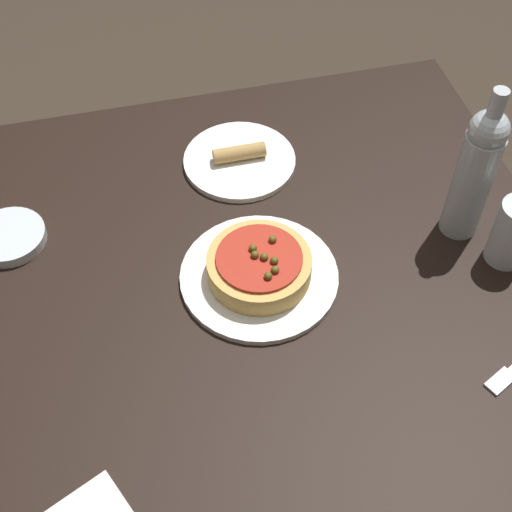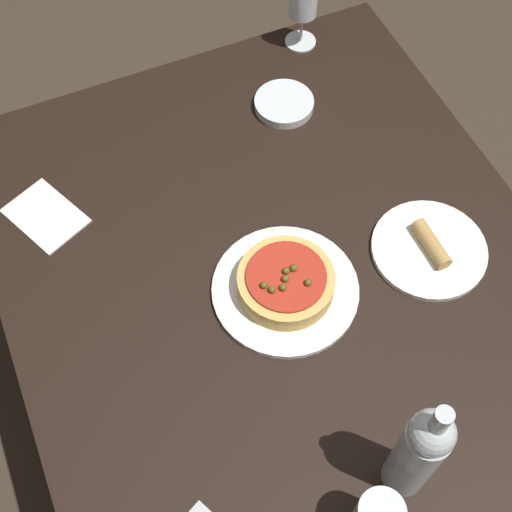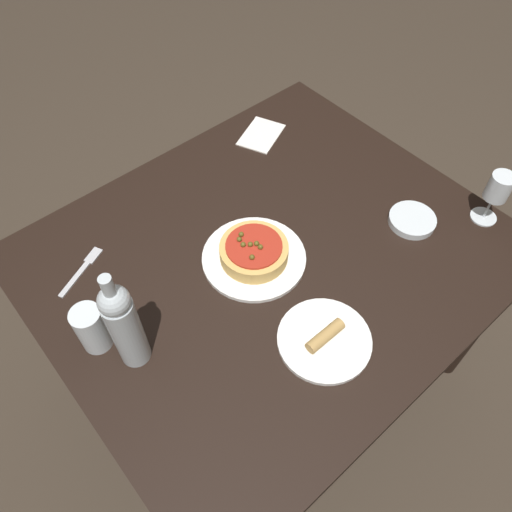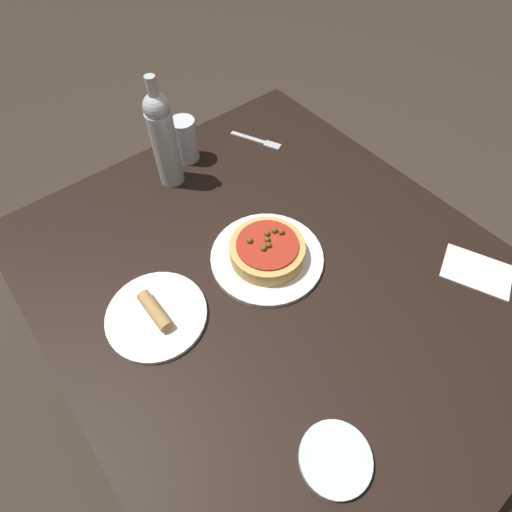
# 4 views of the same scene
# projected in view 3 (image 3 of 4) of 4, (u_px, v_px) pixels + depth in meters

# --- Properties ---
(ground_plane) EXTENTS (14.00, 14.00, 0.00)m
(ground_plane) POSITION_uv_depth(u_px,v_px,m) (266.00, 368.00, 1.94)
(ground_plane) COLOR #382D23
(dining_table) EXTENTS (1.20, 1.03, 0.75)m
(dining_table) POSITION_uv_depth(u_px,v_px,m) (270.00, 271.00, 1.41)
(dining_table) COLOR black
(dining_table) RESTS_ON ground_plane
(dinner_plate) EXTENTS (0.28, 0.28, 0.01)m
(dinner_plate) POSITION_uv_depth(u_px,v_px,m) (254.00, 258.00, 1.32)
(dinner_plate) COLOR white
(dinner_plate) RESTS_ON dining_table
(pizza) EXTENTS (0.18, 0.18, 0.06)m
(pizza) POSITION_uv_depth(u_px,v_px,m) (254.00, 251.00, 1.30)
(pizza) COLOR tan
(pizza) RESTS_ON dinner_plate
(wine_glass) EXTENTS (0.07, 0.07, 0.16)m
(wine_glass) POSITION_uv_depth(u_px,v_px,m) (498.00, 190.00, 1.32)
(wine_glass) COLOR silver
(wine_glass) RESTS_ON dining_table
(wine_bottle) EXTENTS (0.07, 0.07, 0.31)m
(wine_bottle) POSITION_uv_depth(u_px,v_px,m) (124.00, 324.00, 1.05)
(wine_bottle) COLOR #B2BCC1
(wine_bottle) RESTS_ON dining_table
(water_cup) EXTENTS (0.07, 0.07, 0.13)m
(water_cup) POSITION_uv_depth(u_px,v_px,m) (92.00, 328.00, 1.13)
(water_cup) COLOR silver
(water_cup) RESTS_ON dining_table
(side_bowl) EXTENTS (0.13, 0.13, 0.02)m
(side_bowl) POSITION_uv_depth(u_px,v_px,m) (412.00, 220.00, 1.39)
(side_bowl) COLOR silver
(side_bowl) RESTS_ON dining_table
(fork) EXTENTS (0.16, 0.09, 0.00)m
(fork) POSITION_uv_depth(u_px,v_px,m) (83.00, 269.00, 1.30)
(fork) COLOR #B7B7BC
(fork) RESTS_ON dining_table
(side_plate) EXTENTS (0.22, 0.22, 0.04)m
(side_plate) POSITION_uv_depth(u_px,v_px,m) (324.00, 339.00, 1.17)
(side_plate) COLOR white
(side_plate) RESTS_ON dining_table
(paper_napkin) EXTENTS (0.19, 0.16, 0.00)m
(paper_napkin) POSITION_uv_depth(u_px,v_px,m) (261.00, 135.00, 1.63)
(paper_napkin) COLOR silver
(paper_napkin) RESTS_ON dining_table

